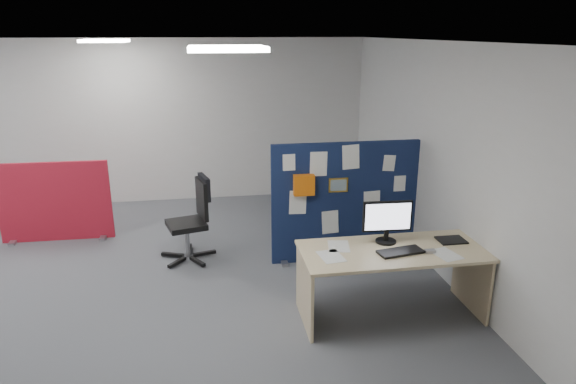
{
  "coord_description": "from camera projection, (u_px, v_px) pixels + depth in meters",
  "views": [
    {
      "loc": [
        1.79,
        -5.18,
        2.81
      ],
      "look_at": [
        2.73,
        0.46,
        1.0
      ],
      "focal_mm": 32.0,
      "sensor_mm": 36.0,
      "label": 1
    }
  ],
  "objects": [
    {
      "name": "floor",
      "position": [
        42.0,
        307.0,
        5.44
      ],
      "size": [
        9.0,
        9.0,
        0.0
      ],
      "primitive_type": "plane",
      "color": "#53565B",
      "rests_on": "ground"
    },
    {
      "name": "wall_back",
      "position": [
        92.0,
        124.0,
        8.33
      ],
      "size": [
        9.0,
        0.02,
        2.7
      ],
      "primitive_type": "cube",
      "color": "silver",
      "rests_on": "floor"
    },
    {
      "name": "wall_right",
      "position": [
        451.0,
        167.0,
        5.74
      ],
      "size": [
        0.02,
        7.0,
        2.7
      ],
      "primitive_type": "cube",
      "color": "silver",
      "rests_on": "floor"
    },
    {
      "name": "ceiling_lights",
      "position": [
        58.0,
        44.0,
        5.32
      ],
      "size": [
        4.1,
        4.1,
        0.04
      ],
      "color": "white",
      "rests_on": "ceiling"
    },
    {
      "name": "navy_divider",
      "position": [
        343.0,
        202.0,
        6.38
      ],
      "size": [
        1.85,
        0.3,
        1.53
      ],
      "color": "#10193E",
      "rests_on": "floor"
    },
    {
      "name": "main_desk",
      "position": [
        390.0,
        263.0,
        5.18
      ],
      "size": [
        1.83,
        0.81,
        0.73
      ],
      "color": "#D3B687",
      "rests_on": "floor"
    },
    {
      "name": "monitor_main",
      "position": [
        387.0,
        220.0,
        5.19
      ],
      "size": [
        0.51,
        0.21,
        0.44
      ],
      "rotation": [
        0.0,
        0.0,
        -0.05
      ],
      "color": "black",
      "rests_on": "main_desk"
    },
    {
      "name": "keyboard",
      "position": [
        400.0,
        252.0,
        5.01
      ],
      "size": [
        0.47,
        0.26,
        0.02
      ],
      "primitive_type": "cube",
      "rotation": [
        0.0,
        0.0,
        0.17
      ],
      "color": "black",
      "rests_on": "main_desk"
    },
    {
      "name": "mouse",
      "position": [
        430.0,
        251.0,
        5.01
      ],
      "size": [
        0.1,
        0.06,
        0.03
      ],
      "primitive_type": "cube",
      "rotation": [
        0.0,
        0.0,
        0.01
      ],
      "color": "#95959A",
      "rests_on": "main_desk"
    },
    {
      "name": "paper_tray",
      "position": [
        451.0,
        240.0,
        5.3
      ],
      "size": [
        0.28,
        0.22,
        0.01
      ],
      "primitive_type": "cube",
      "rotation": [
        0.0,
        0.0,
        -0.0
      ],
      "color": "black",
      "rests_on": "main_desk"
    },
    {
      "name": "red_divider",
      "position": [
        55.0,
        203.0,
        7.04
      ],
      "size": [
        1.5,
        0.3,
        1.12
      ],
      "rotation": [
        0.0,
        0.0,
        -0.01
      ],
      "color": "#AD1625",
      "rests_on": "floor"
    },
    {
      "name": "office_chair",
      "position": [
        194.0,
        214.0,
        6.46
      ],
      "size": [
        0.71,
        0.68,
        1.06
      ],
      "rotation": [
        0.0,
        0.0,
        0.26
      ],
      "color": "black",
      "rests_on": "floor"
    },
    {
      "name": "desk_papers",
      "position": [
        372.0,
        252.0,
        5.02
      ],
      "size": [
        1.37,
        0.7,
        0.0
      ],
      "color": "white",
      "rests_on": "main_desk"
    }
  ]
}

